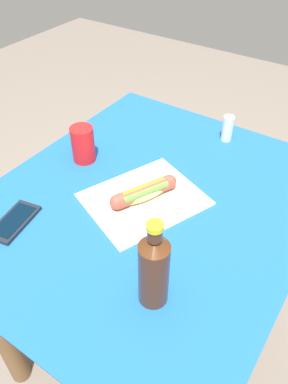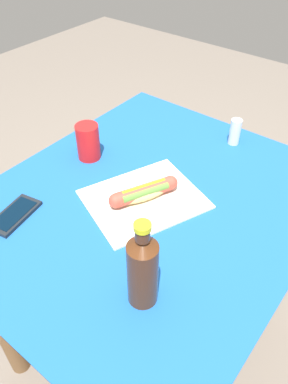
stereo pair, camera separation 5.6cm
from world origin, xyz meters
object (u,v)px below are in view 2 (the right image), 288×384
at_px(salt_shaker, 235,132).
at_px(drinking_cup, 88,142).
at_px(hot_dog, 144,192).
at_px(soda_bottle, 143,269).
at_px(cell_phone, 15,215).

bearing_deg(salt_shaker, drinking_cup, -42.31).
distance_m(hot_dog, drinking_cup, 0.27).
bearing_deg(hot_dog, soda_bottle, 37.58).
height_order(cell_phone, salt_shaker, salt_shaker).
relative_size(drinking_cup, salt_shaker, 1.31).
relative_size(cell_phone, soda_bottle, 0.68).
xyz_separation_m(cell_phone, soda_bottle, (-0.02, 0.42, 0.09)).
distance_m(hot_dog, salt_shaker, 0.41).
height_order(soda_bottle, drinking_cup, soda_bottle).
height_order(hot_dog, salt_shaker, salt_shaker).
relative_size(cell_phone, drinking_cup, 1.35).
distance_m(cell_phone, drinking_cup, 0.32).
height_order(hot_dog, cell_phone, hot_dog).
relative_size(cell_phone, salt_shaker, 1.77).
distance_m(hot_dog, cell_phone, 0.35).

